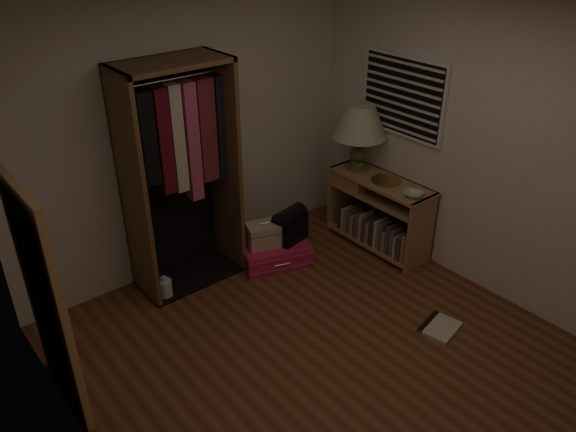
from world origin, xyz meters
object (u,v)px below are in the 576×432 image
at_px(black_bag, 290,224).
at_px(pink_suitcase, 274,252).
at_px(train_case, 264,234).
at_px(table_lamp, 360,123).
at_px(console_bookshelf, 377,211).
at_px(floor_mirror, 46,301).
at_px(white_jug, 165,288).
at_px(open_wardrobe, 180,158).

bearing_deg(black_bag, pink_suitcase, 152.97).
relative_size(train_case, table_lamp, 0.58).
bearing_deg(pink_suitcase, table_lamp, 14.08).
bearing_deg(black_bag, console_bookshelf, -34.01).
height_order(train_case, black_bag, black_bag).
xyz_separation_m(pink_suitcase, table_lamp, (1.01, -0.10, 1.14)).
bearing_deg(floor_mirror, white_jug, 28.45).
bearing_deg(pink_suitcase, black_bag, 3.49).
distance_m(black_bag, white_jug, 1.34).
bearing_deg(black_bag, train_case, 149.60).
xyz_separation_m(console_bookshelf, table_lamp, (0.00, 0.31, 0.85)).
relative_size(train_case, white_jug, 1.80).
bearing_deg(table_lamp, white_jug, 173.08).
distance_m(console_bookshelf, table_lamp, 0.91).
bearing_deg(console_bookshelf, table_lamp, 89.42).
relative_size(open_wardrobe, pink_suitcase, 2.58).
height_order(floor_mirror, black_bag, floor_mirror).
height_order(open_wardrobe, pink_suitcase, open_wardrobe).
xyz_separation_m(floor_mirror, table_lamp, (3.24, 0.34, 0.39)).
bearing_deg(open_wardrobe, console_bookshelf, -22.75).
xyz_separation_m(open_wardrobe, floor_mirror, (-1.47, -0.77, -0.36)).
relative_size(open_wardrobe, table_lamp, 3.05).
bearing_deg(white_jug, black_bag, -9.09).
distance_m(console_bookshelf, open_wardrobe, 2.08).
xyz_separation_m(pink_suitcase, black_bag, (0.16, -0.05, 0.28)).
height_order(console_bookshelf, open_wardrobe, open_wardrobe).
relative_size(console_bookshelf, floor_mirror, 0.66).
height_order(console_bookshelf, pink_suitcase, console_bookshelf).
relative_size(table_lamp, white_jug, 3.08).
relative_size(pink_suitcase, black_bag, 2.24).
distance_m(console_bookshelf, pink_suitcase, 1.13).
distance_m(console_bookshelf, floor_mirror, 3.27).
xyz_separation_m(floor_mirror, black_bag, (2.39, 0.39, -0.47)).
height_order(floor_mirror, table_lamp, floor_mirror).
bearing_deg(pink_suitcase, console_bookshelf, -2.40).
bearing_deg(train_case, console_bookshelf, -3.97).
bearing_deg(train_case, open_wardrobe, 175.21).
bearing_deg(console_bookshelf, open_wardrobe, 157.25).
distance_m(open_wardrobe, table_lamp, 1.82).
height_order(console_bookshelf, floor_mirror, floor_mirror).
height_order(pink_suitcase, train_case, train_case).
distance_m(train_case, black_bag, 0.27).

